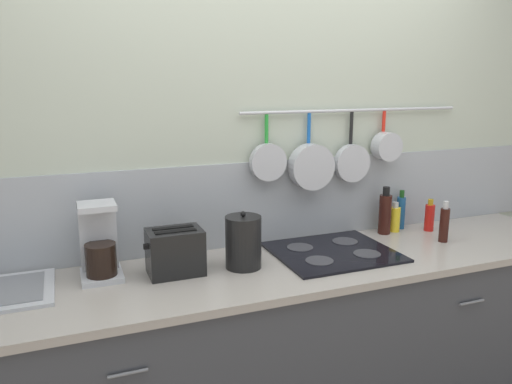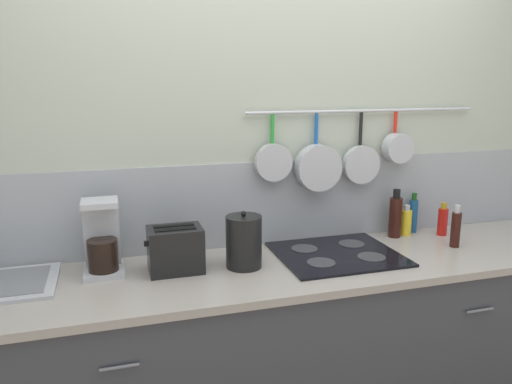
# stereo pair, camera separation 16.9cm
# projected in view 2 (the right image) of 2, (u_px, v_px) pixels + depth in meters

# --- Properties ---
(wall_back) EXTENTS (7.20, 0.16, 2.60)m
(wall_back) POSITION_uv_depth(u_px,v_px,m) (269.00, 169.00, 2.50)
(wall_back) COLOR #B2BCA8
(wall_back) RESTS_ON ground_plane
(cabinet_base) EXTENTS (3.12, 0.61, 0.85)m
(cabinet_base) POSITION_uv_depth(u_px,v_px,m) (291.00, 357.00, 2.36)
(cabinet_base) COLOR #3F4247
(cabinet_base) RESTS_ON ground_plane
(countertop) EXTENTS (3.16, 0.64, 0.03)m
(countertop) POSITION_uv_depth(u_px,v_px,m) (293.00, 268.00, 2.26)
(countertop) COLOR #A59E93
(countertop) RESTS_ON cabinet_base
(coffee_maker) EXTENTS (0.17, 0.19, 0.32)m
(coffee_maker) POSITION_uv_depth(u_px,v_px,m) (102.00, 242.00, 2.15)
(coffee_maker) COLOR #B7BABF
(coffee_maker) RESTS_ON countertop
(toaster) EXTENTS (0.25, 0.17, 0.20)m
(toaster) POSITION_uv_depth(u_px,v_px,m) (175.00, 249.00, 2.16)
(toaster) COLOR black
(toaster) RESTS_ON countertop
(kettle) EXTENTS (0.16, 0.16, 0.26)m
(kettle) POSITION_uv_depth(u_px,v_px,m) (244.00, 242.00, 2.21)
(kettle) COLOR black
(kettle) RESTS_ON countertop
(cooktop) EXTENTS (0.57, 0.50, 0.01)m
(cooktop) POSITION_uv_depth(u_px,v_px,m) (337.00, 254.00, 2.37)
(cooktop) COLOR black
(cooktop) RESTS_ON countertop
(bottle_sesame_oil) EXTENTS (0.07, 0.07, 0.26)m
(bottle_sesame_oil) POSITION_uv_depth(u_px,v_px,m) (395.00, 216.00, 2.63)
(bottle_sesame_oil) COLOR #33140F
(bottle_sesame_oil) RESTS_ON countertop
(bottle_hot_sauce) EXTENTS (0.06, 0.06, 0.16)m
(bottle_hot_sauce) POSITION_uv_depth(u_px,v_px,m) (406.00, 222.00, 2.67)
(bottle_hot_sauce) COLOR yellow
(bottle_hot_sauce) RESTS_ON countertop
(bottle_cooking_wine) EXTENTS (0.05, 0.05, 0.22)m
(bottle_cooking_wine) POSITION_uv_depth(u_px,v_px,m) (413.00, 215.00, 2.72)
(bottle_cooking_wine) COLOR navy
(bottle_cooking_wine) RESTS_ON countertop
(bottle_olive_oil) EXTENTS (0.05, 0.05, 0.21)m
(bottle_olive_oil) POSITION_uv_depth(u_px,v_px,m) (456.00, 229.00, 2.47)
(bottle_olive_oil) COLOR #33140F
(bottle_olive_oil) RESTS_ON countertop
(bottle_vinegar) EXTENTS (0.05, 0.05, 0.18)m
(bottle_vinegar) POSITION_uv_depth(u_px,v_px,m) (443.00, 221.00, 2.67)
(bottle_vinegar) COLOR red
(bottle_vinegar) RESTS_ON countertop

